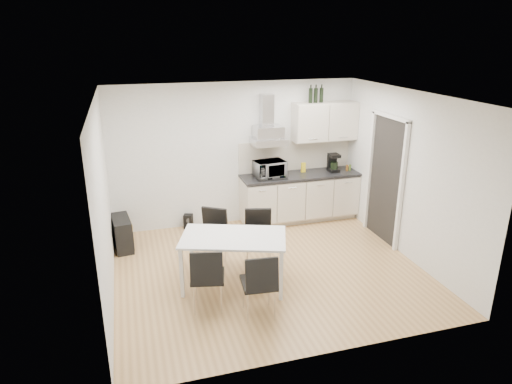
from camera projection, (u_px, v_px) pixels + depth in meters
ground at (269, 270)px, 6.91m from camera, size 4.50×4.50×0.00m
wall_back at (236, 154)px, 8.29m from camera, size 4.50×0.10×2.60m
wall_front at (329, 249)px, 4.66m from camera, size 4.50×0.10×2.60m
wall_left at (104, 204)px, 5.88m from camera, size 0.10×4.00×2.60m
wall_right at (407, 175)px, 7.07m from camera, size 0.10×4.00×2.60m
ceiling at (270, 96)px, 6.05m from camera, size 4.50×4.50×0.00m
doorway at (385, 181)px, 7.64m from camera, size 0.08×1.04×2.10m
kitchenette at (301, 178)px, 8.52m from camera, size 2.22×0.64×2.52m
dining_table at (233, 242)px, 6.28m from camera, size 1.62×1.24×0.75m
chair_far_left at (211, 239)px, 6.91m from camera, size 0.64×0.66×0.88m
chair_far_right at (259, 240)px, 6.87m from camera, size 0.55×0.59×0.88m
chair_near_left at (208, 277)px, 5.82m from camera, size 0.54×0.59×0.88m
chair_near_right at (259, 284)px, 5.68m from camera, size 0.49×0.54×0.88m
guitar_amp at (122, 233)px, 7.51m from camera, size 0.35×0.67×0.53m
floor_speaker at (188, 221)px, 8.34m from camera, size 0.19×0.18×0.26m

